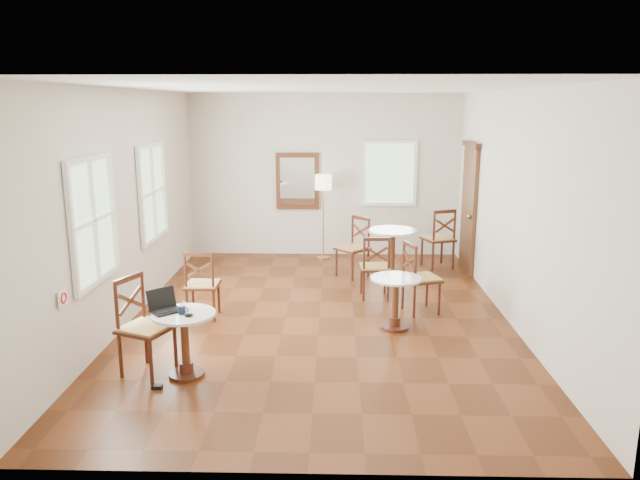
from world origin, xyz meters
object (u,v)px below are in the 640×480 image
at_px(cafe_table_near, 185,337).
at_px(chair_near_b, 144,326).
at_px(navy_mug, 182,310).
at_px(floor_lamp, 323,188).
at_px(cafe_table_back, 392,249).
at_px(chair_back_b, 354,247).
at_px(chair_near_a, 202,284).
at_px(chair_mid_a, 375,267).
at_px(water_glass, 184,306).
at_px(chair_back_a, 439,238).
at_px(power_adapter, 157,387).
at_px(chair_mid_b, 420,278).
at_px(laptop, 165,305).
at_px(mouse, 189,315).
at_px(cafe_table_mid, 395,297).

bearing_deg(cafe_table_near, chair_near_b, 172.70).
bearing_deg(navy_mug, floor_lamp, 74.81).
xyz_separation_m(cafe_table_back, chair_back_b, (-0.62, 0.17, -0.02)).
height_order(cafe_table_near, cafe_table_back, cafe_table_back).
distance_m(chair_near_a, chair_near_b, 1.71).
bearing_deg(chair_back_b, cafe_table_near, -70.26).
distance_m(chair_mid_a, navy_mug, 3.46).
xyz_separation_m(floor_lamp, water_glass, (-1.36, -4.88, -0.57)).
distance_m(chair_mid_a, floor_lamp, 2.57).
height_order(chair_back_a, power_adapter, chair_back_a).
height_order(cafe_table_near, chair_mid_b, chair_mid_b).
bearing_deg(laptop, cafe_table_near, -62.09).
relative_size(chair_back_a, laptop, 2.58).
distance_m(cafe_table_back, chair_back_a, 1.16).
distance_m(chair_back_b, laptop, 4.28).
bearing_deg(chair_back_a, chair_near_b, 28.86).
bearing_deg(chair_back_a, mouse, 33.90).
bearing_deg(mouse, chair_back_b, 41.75).
distance_m(chair_near_b, navy_mug, 0.49).
height_order(chair_near_a, chair_back_b, chair_back_b).
relative_size(cafe_table_mid, mouse, 7.14).
distance_m(cafe_table_mid, cafe_table_back, 2.21).
bearing_deg(cafe_table_back, chair_back_a, 40.48).
bearing_deg(mouse, laptop, 125.69).
distance_m(chair_near_a, water_glass, 1.71).
distance_m(floor_lamp, mouse, 5.25).
xyz_separation_m(chair_back_b, water_glass, (-1.88, -3.73, 0.25)).
relative_size(chair_mid_b, water_glass, 10.04).
distance_m(cafe_table_back, chair_near_b, 4.62).
bearing_deg(chair_near_b, navy_mug, -77.78).
relative_size(chair_near_b, water_glass, 10.75).
bearing_deg(navy_mug, cafe_table_mid, 31.88).
relative_size(cafe_table_near, cafe_table_mid, 1.03).
bearing_deg(cafe_table_back, floor_lamp, 130.89).
xyz_separation_m(cafe_table_mid, mouse, (-2.26, -1.53, 0.30)).
xyz_separation_m(floor_lamp, power_adapter, (-1.57, -5.27, -1.30)).
height_order(cafe_table_back, chair_back_b, chair_back_b).
xyz_separation_m(chair_mid_b, navy_mug, (-2.73, -2.08, 0.25)).
bearing_deg(cafe_table_near, chair_near_a, 96.52).
xyz_separation_m(chair_back_a, navy_mug, (-3.38, -4.41, 0.22)).
distance_m(chair_mid_b, navy_mug, 3.44).
relative_size(chair_mid_b, chair_back_a, 0.94).
bearing_deg(laptop, chair_mid_b, -9.25).
relative_size(cafe_table_back, water_glass, 8.42).
distance_m(mouse, navy_mug, 0.12).
distance_m(cafe_table_mid, laptop, 2.91).
relative_size(cafe_table_mid, laptop, 1.66).
xyz_separation_m(cafe_table_back, chair_near_b, (-2.92, -3.58, 0.01)).
bearing_deg(chair_near_b, power_adapter, -127.30).
height_order(water_glass, power_adapter, water_glass).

